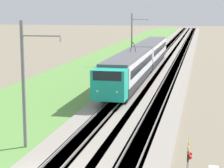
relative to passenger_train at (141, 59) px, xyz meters
name	(u,v)px	position (x,y,z in m)	size (l,w,h in m)	color
ballast_main	(154,62)	(14.83, 0.00, -2.14)	(240.00, 4.40, 0.30)	gray
ballast_adjacent	(178,62)	(14.83, -3.84, -2.14)	(240.00, 4.40, 0.30)	gray
track_main	(154,62)	(14.83, 0.00, -2.13)	(240.00, 1.57, 0.45)	#4C4238
track_adjacent	(178,62)	(14.83, -3.84, -2.13)	(240.00, 1.57, 0.45)	#4C4238
grass_verge	(115,61)	(14.83, 6.29, -2.23)	(240.00, 13.87, 0.12)	#5B8E42
passenger_train	(141,59)	(0.00, 0.00, 0.00)	(39.82, 2.99, 4.91)	#19A88E
crossing_signal_far	(188,167)	(-36.36, -7.07, -0.36)	(0.70, 0.23, 3.17)	beige
catenary_mast_near	(24,84)	(-29.96, 2.94, 1.78)	(0.22, 2.56, 7.87)	slate
catenary_mast_mid	(132,39)	(11.01, 2.94, 1.76)	(0.22, 2.56, 7.82)	slate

